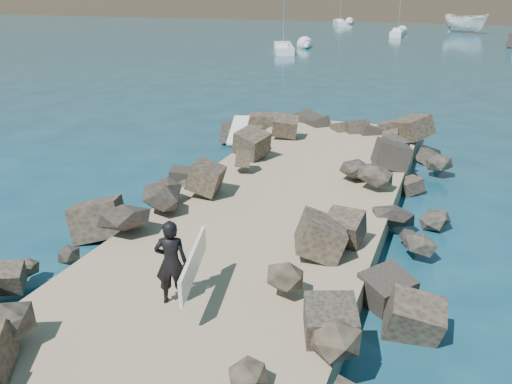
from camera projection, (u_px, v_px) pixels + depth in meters
ground at (269, 233)px, 15.17m from camera, size 800.00×800.00×0.00m
jetty at (241, 254)px, 13.30m from camera, size 6.00×26.00×0.60m
riprap_left at (143, 222)px, 14.60m from camera, size 2.60×22.00×1.00m
riprap_right at (370, 256)px, 12.75m from camera, size 2.60×22.00×1.00m
surfboard_resting at (239, 133)px, 21.10m from camera, size 1.16×2.45×0.08m
boat_imported at (466, 23)px, 76.81m from camera, size 6.92×6.07×2.60m
surfer_with_board at (174, 263)px, 10.43m from camera, size 1.07×2.01×1.65m
sailboat_e at (340, 23)px, 91.89m from camera, size 3.60×6.80×8.11m
sailboat_b at (398, 33)px, 73.24m from camera, size 1.50×6.49×7.87m
sailboat_a at (283, 48)px, 55.77m from camera, size 4.16×7.68×9.08m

